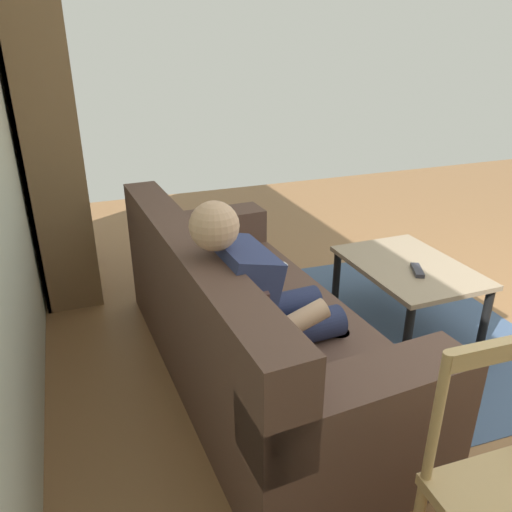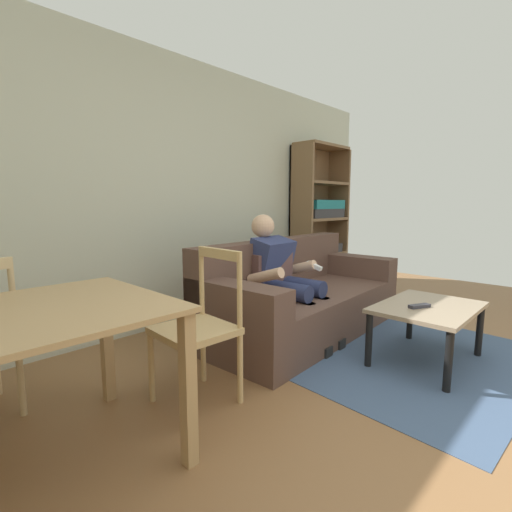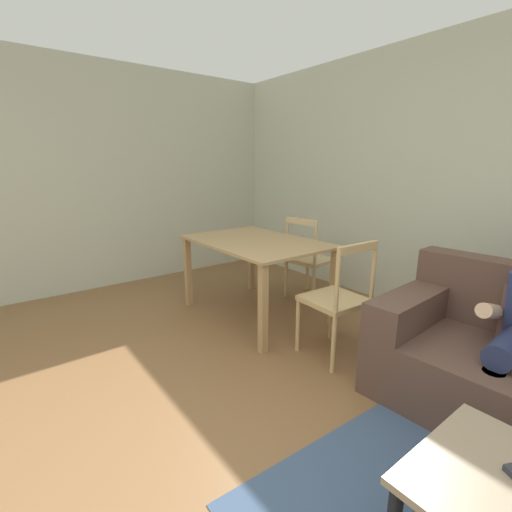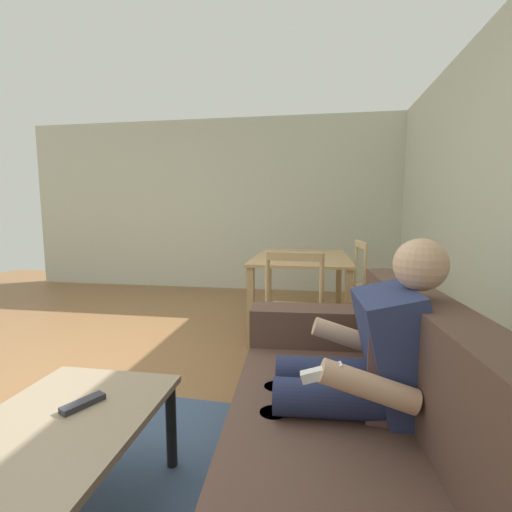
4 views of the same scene
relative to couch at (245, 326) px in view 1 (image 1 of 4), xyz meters
name	(u,v)px [view 1 (image 1 of 4)]	position (x,y,z in m)	size (l,w,h in m)	color
couch	(245,326)	(0.00, 0.00, 0.00)	(2.18, 1.01, 0.86)	brown
person_lounging	(262,307)	(-0.26, 0.01, 0.25)	(0.61, 0.89, 1.10)	navy
coffee_table	(408,273)	(0.12, -1.11, 0.07)	(0.86, 0.62, 0.44)	gray
tv_remote	(417,270)	(0.01, -1.09, 0.14)	(0.05, 0.17, 0.02)	#2D2D38
bookshelf	(53,168)	(1.55, 0.85, 0.57)	(0.92, 0.36, 1.98)	brown
area_rug	(401,325)	(0.12, -1.11, -0.31)	(2.00, 1.40, 0.01)	#3D5170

